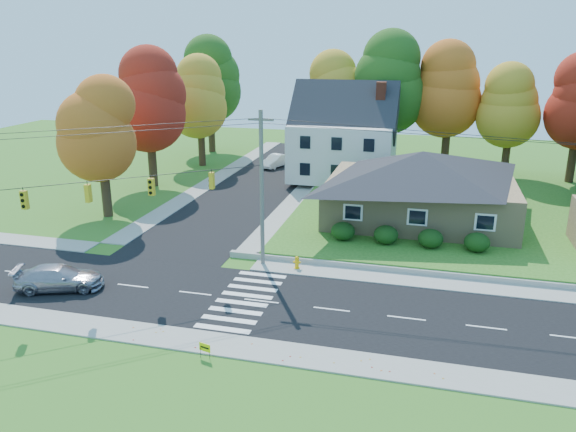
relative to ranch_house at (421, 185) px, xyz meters
name	(u,v)px	position (x,y,z in m)	size (l,w,h in m)	color
ground	(261,301)	(-8.00, -16.00, -3.27)	(120.00, 120.00, 0.00)	#3D7923
road_main	(261,301)	(-8.00, -16.00, -3.26)	(90.00, 8.00, 0.02)	black
road_cross	(262,182)	(-16.00, 10.00, -3.25)	(8.00, 44.00, 0.02)	black
sidewalk_north	(284,267)	(-8.00, -11.00, -3.23)	(90.00, 2.00, 0.08)	#9C9A90
sidewalk_south	(231,346)	(-8.00, -21.00, -3.23)	(90.00, 2.00, 0.08)	#9C9A90
lawn	(480,209)	(5.00, 5.00, -3.02)	(30.00, 30.00, 0.50)	#3D7923
ranch_house	(421,185)	(0.00, 0.00, 0.00)	(14.60, 10.60, 5.40)	tan
colonial_house	(344,138)	(-7.96, 12.00, 1.32)	(10.40, 8.40, 9.60)	silver
hedge_row	(408,236)	(-0.50, -6.20, -2.13)	(10.70, 1.70, 1.27)	#163A10
traffic_infrastructure	(265,207)	(-8.15, -14.65, 1.88)	(38.10, 10.66, 10.00)	#666059
tree_lot_0	(335,94)	(-10.00, 18.00, 5.04)	(6.72, 6.72, 12.51)	#3F2A19
tree_lot_1	(391,83)	(-4.00, 17.00, 6.35)	(7.84, 7.84, 14.60)	#3F2A19
tree_lot_2	(450,90)	(2.00, 18.00, 5.70)	(7.28, 7.28, 13.56)	#3F2A19
tree_lot_3	(512,106)	(8.00, 17.00, 4.39)	(6.16, 6.16, 11.47)	#3F2A19
tree_west_0	(100,130)	(-25.00, -4.00, 3.89)	(6.16, 6.16, 11.47)	#3F2A19
tree_west_1	(148,100)	(-26.00, 6.00, 5.20)	(7.28, 7.28, 13.56)	#3F2A19
tree_west_2	(199,97)	(-25.00, 16.00, 4.54)	(6.72, 6.72, 12.51)	#3F2A19
tree_west_3	(209,80)	(-27.00, 24.00, 5.85)	(7.84, 7.84, 14.60)	#3F2A19
silver_sedan	(59,278)	(-19.89, -17.44, -2.52)	(2.03, 4.99, 1.45)	#9A99A8
white_car	(276,161)	(-16.51, 17.16, -2.54)	(1.50, 4.31, 1.42)	white
fire_hydrant	(297,263)	(-7.16, -11.03, -2.85)	(0.49, 0.39, 0.87)	#F3AB06
yard_sign	(205,348)	(-8.78, -22.25, -2.72)	(0.60, 0.18, 0.76)	black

